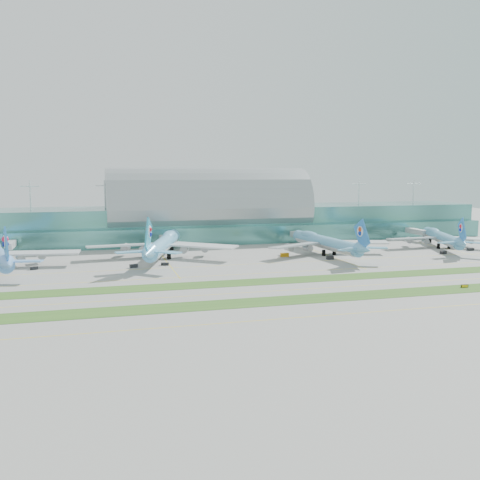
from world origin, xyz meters
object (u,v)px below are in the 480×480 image
object	(u,v)px
terminal	(208,216)
airliner_d	(442,237)
airliner_c	(325,242)
taxiway_sign_east	(465,286)
airliner_b	(164,243)

from	to	relation	value
terminal	airliner_d	world-z (taller)	terminal
airliner_c	taxiway_sign_east	world-z (taller)	airliner_c
airliner_b	taxiway_sign_east	bearing A→B (deg)	-28.46
airliner_b	airliner_c	world-z (taller)	airliner_b
terminal	taxiway_sign_east	distance (m)	167.37
airliner_d	taxiway_sign_east	world-z (taller)	airliner_d
airliner_c	taxiway_sign_east	size ratio (longest dim) A/B	27.25
airliner_b	airliner_c	xyz separation A→B (m)	(78.97, -10.24, -0.68)
airliner_b	terminal	bearing A→B (deg)	76.82
airliner_b	airliner_c	bearing A→B (deg)	8.99
terminal	airliner_c	xyz separation A→B (m)	(44.61, -70.84, -7.92)
airliner_b	airliner_d	size ratio (longest dim) A/B	1.20
airliner_d	taxiway_sign_east	size ratio (longest dim) A/B	24.67
terminal	airliner_d	xyz separation A→B (m)	(115.30, -65.73, -8.34)
taxiway_sign_east	airliner_b	bearing A→B (deg)	144.00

